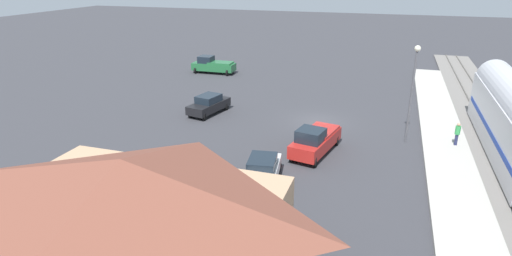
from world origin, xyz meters
The scene contains 10 objects.
ground_plane centered at (0.00, 0.00, 0.00)m, with size 200.00×200.00×0.00m, color #38383D.
railway_track centered at (-14.00, 0.00, 0.09)m, with size 4.80×70.00×0.30m.
platform centered at (-10.00, 0.00, 0.15)m, with size 3.20×46.00×0.30m.
station_building centered at (4.00, 22.00, 2.86)m, with size 12.63×9.73×5.52m.
pedestrian_on_platform centered at (-10.67, 2.81, 1.28)m, with size 0.36×0.36×1.71m.
sedan_black centered at (9.86, 0.99, 0.88)m, with size 2.72×4.78×1.74m.
pickup_red centered at (-1.01, 6.86, 1.03)m, with size 2.99×5.68×2.14m.
sedan_white centered at (1.22, 12.37, 0.88)m, with size 2.48×4.72×1.74m.
pickup_green centered at (15.95, -13.91, 1.03)m, with size 5.44×2.56×2.14m.
light_pole_near_platform centered at (-7.20, 2.59, 4.67)m, with size 0.44×0.44×7.37m.
Camera 1 is at (-5.54, 34.32, 12.35)m, focal length 29.43 mm.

